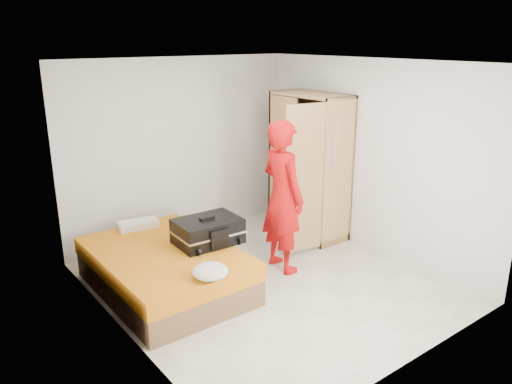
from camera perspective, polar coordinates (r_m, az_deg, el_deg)
room at (r=5.67m, az=1.40°, el=1.39°), size 4.00×4.02×2.60m
bed at (r=5.99m, az=-10.29°, el=-8.75°), size 1.42×2.02×0.50m
wardrobe at (r=7.30m, az=6.03°, el=2.50°), size 1.17×1.20×2.10m
person at (r=6.18m, az=3.05°, el=-0.55°), size 0.50×0.73×1.92m
suitcase at (r=5.97m, az=-5.53°, el=-4.48°), size 0.79×0.61×0.33m
round_cushion at (r=5.17m, az=-5.26°, el=-9.02°), size 0.37×0.37×0.14m
pillow at (r=6.61m, az=-13.32°, el=-3.61°), size 0.53×0.33×0.09m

